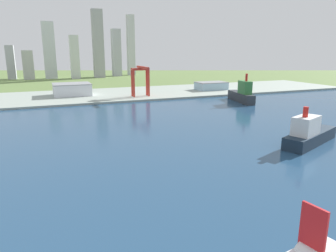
# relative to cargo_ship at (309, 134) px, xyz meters

# --- Properties ---
(ground_plane) EXTENTS (2400.00, 2400.00, 0.00)m
(ground_plane) POSITION_rel_cargo_ship_xyz_m (-115.29, 98.40, -7.63)
(ground_plane) COLOR #5F7940
(water_bay) EXTENTS (840.00, 360.00, 0.15)m
(water_bay) POSITION_rel_cargo_ship_xyz_m (-115.29, 38.40, -7.55)
(water_bay) COLOR navy
(water_bay) RESTS_ON ground
(industrial_pier) EXTENTS (840.00, 140.00, 2.50)m
(industrial_pier) POSITION_rel_cargo_ship_xyz_m (-115.29, 288.40, -6.38)
(industrial_pier) COLOR #97A399
(industrial_pier) RESTS_ON ground
(cargo_ship) EXTENTS (58.58, 34.29, 27.32)m
(cargo_ship) POSITION_rel_cargo_ship_xyz_m (0.00, 0.00, 0.00)
(cargo_ship) COLOR #192838
(cargo_ship) RESTS_ON water_bay
(container_barge) EXTENTS (23.33, 60.71, 35.64)m
(container_barge) POSITION_rel_cargo_ship_xyz_m (64.79, 168.49, 2.18)
(container_barge) COLOR #2D3338
(container_barge) RESTS_ON water_bay
(port_crane_red) EXTENTS (23.03, 45.42, 40.14)m
(port_crane_red) POSITION_rel_cargo_ship_xyz_m (-41.66, 245.76, 23.71)
(port_crane_red) COLOR #B72D23
(port_crane_red) RESTS_ON industrial_pier
(warehouse_main) EXTENTS (49.64, 41.31, 16.28)m
(warehouse_main) POSITION_rel_cargo_ship_xyz_m (-125.85, 293.57, 3.04)
(warehouse_main) COLOR silver
(warehouse_main) RESTS_ON industrial_pier
(warehouse_annex) EXTENTS (46.49, 30.11, 12.12)m
(warehouse_annex) POSITION_rel_cargo_ship_xyz_m (82.74, 275.29, 0.96)
(warehouse_annex) COLOR #99BCD1
(warehouse_annex) RESTS_ON industrial_pier
(distant_skyline) EXTENTS (340.12, 73.17, 153.06)m
(distant_skyline) POSITION_rel_cargo_ship_xyz_m (-84.91, 613.86, 49.03)
(distant_skyline) COLOR #A7A4AD
(distant_skyline) RESTS_ON ground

